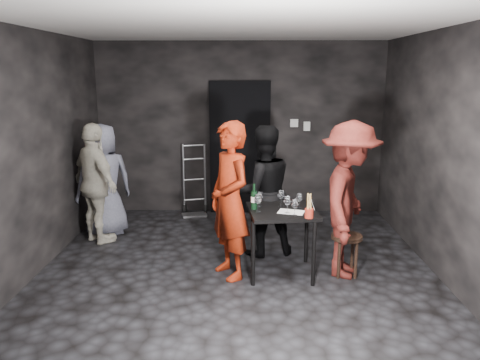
{
  "coord_description": "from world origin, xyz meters",
  "views": [
    {
      "loc": [
        0.12,
        -4.9,
        2.23
      ],
      "look_at": [
        0.04,
        0.25,
        1.04
      ],
      "focal_mm": 35.0,
      "sensor_mm": 36.0,
      "label": 1
    }
  ],
  "objects_px": {
    "stool": "(346,243)",
    "bystander_grey": "(104,178)",
    "tasting_table": "(282,218)",
    "bystander_cream": "(95,180)",
    "hand_truck": "(195,202)",
    "wine_bottle": "(254,199)",
    "breadstick_cup": "(309,206)",
    "woman_black": "(263,186)",
    "man_maroon": "(350,188)",
    "server_red": "(230,189)"
  },
  "relations": [
    {
      "from": "hand_truck",
      "to": "bystander_cream",
      "type": "distance_m",
      "value": 1.82
    },
    {
      "from": "hand_truck",
      "to": "bystander_cream",
      "type": "xyz_separation_m",
      "value": [
        -1.15,
        -1.26,
        0.64
      ]
    },
    {
      "from": "hand_truck",
      "to": "tasting_table",
      "type": "distance_m",
      "value": 2.59
    },
    {
      "from": "hand_truck",
      "to": "bystander_grey",
      "type": "relative_size",
      "value": 0.7
    },
    {
      "from": "tasting_table",
      "to": "wine_bottle",
      "type": "distance_m",
      "value": 0.37
    },
    {
      "from": "stool",
      "to": "server_red",
      "type": "distance_m",
      "value": 1.44
    },
    {
      "from": "bystander_cream",
      "to": "wine_bottle",
      "type": "height_order",
      "value": "bystander_cream"
    },
    {
      "from": "woman_black",
      "to": "wine_bottle",
      "type": "bearing_deg",
      "value": 63.56
    },
    {
      "from": "stool",
      "to": "breadstick_cup",
      "type": "xyz_separation_m",
      "value": [
        -0.46,
        -0.25,
        0.5
      ]
    },
    {
      "from": "bystander_grey",
      "to": "breadstick_cup",
      "type": "relative_size",
      "value": 5.79
    },
    {
      "from": "stool",
      "to": "bystander_grey",
      "type": "bearing_deg",
      "value": 156.88
    },
    {
      "from": "man_maroon",
      "to": "wine_bottle",
      "type": "relative_size",
      "value": 6.97
    },
    {
      "from": "hand_truck",
      "to": "wine_bottle",
      "type": "distance_m",
      "value": 2.48
    },
    {
      "from": "tasting_table",
      "to": "bystander_cream",
      "type": "height_order",
      "value": "bystander_cream"
    },
    {
      "from": "hand_truck",
      "to": "tasting_table",
      "type": "height_order",
      "value": "hand_truck"
    },
    {
      "from": "stool",
      "to": "bystander_grey",
      "type": "height_order",
      "value": "bystander_grey"
    },
    {
      "from": "server_red",
      "to": "wine_bottle",
      "type": "height_order",
      "value": "server_red"
    },
    {
      "from": "man_maroon",
      "to": "breadstick_cup",
      "type": "bearing_deg",
      "value": 140.9
    },
    {
      "from": "hand_truck",
      "to": "stool",
      "type": "bearing_deg",
      "value": -66.12
    },
    {
      "from": "woman_black",
      "to": "man_maroon",
      "type": "distance_m",
      "value": 1.11
    },
    {
      "from": "woman_black",
      "to": "bystander_grey",
      "type": "height_order",
      "value": "woman_black"
    },
    {
      "from": "tasting_table",
      "to": "woman_black",
      "type": "bearing_deg",
      "value": 108.08
    },
    {
      "from": "server_red",
      "to": "bystander_cream",
      "type": "distance_m",
      "value": 2.08
    },
    {
      "from": "stool",
      "to": "tasting_table",
      "type": "bearing_deg",
      "value": 176.61
    },
    {
      "from": "woman_black",
      "to": "breadstick_cup",
      "type": "relative_size",
      "value": 6.22
    },
    {
      "from": "woman_black",
      "to": "stool",
      "type": "bearing_deg",
      "value": 129.79
    },
    {
      "from": "bystander_grey",
      "to": "breadstick_cup",
      "type": "distance_m",
      "value": 3.05
    },
    {
      "from": "man_maroon",
      "to": "breadstick_cup",
      "type": "relative_size",
      "value": 7.14
    },
    {
      "from": "server_red",
      "to": "man_maroon",
      "type": "relative_size",
      "value": 1.0
    },
    {
      "from": "bystander_cream",
      "to": "stool",
      "type": "bearing_deg",
      "value": -154.56
    },
    {
      "from": "hand_truck",
      "to": "breadstick_cup",
      "type": "height_order",
      "value": "hand_truck"
    },
    {
      "from": "hand_truck",
      "to": "bystander_cream",
      "type": "height_order",
      "value": "bystander_cream"
    },
    {
      "from": "wine_bottle",
      "to": "stool",
      "type": "bearing_deg",
      "value": -3.49
    },
    {
      "from": "tasting_table",
      "to": "breadstick_cup",
      "type": "relative_size",
      "value": 2.69
    },
    {
      "from": "bystander_grey",
      "to": "wine_bottle",
      "type": "bearing_deg",
      "value": 115.81
    },
    {
      "from": "bystander_grey",
      "to": "breadstick_cup",
      "type": "height_order",
      "value": "bystander_grey"
    },
    {
      "from": "woman_black",
      "to": "wine_bottle",
      "type": "xyz_separation_m",
      "value": [
        -0.11,
        -0.58,
        -0.01
      ]
    },
    {
      "from": "hand_truck",
      "to": "bystander_cream",
      "type": "relative_size",
      "value": 0.66
    },
    {
      "from": "tasting_table",
      "to": "bystander_cream",
      "type": "distance_m",
      "value": 2.58
    },
    {
      "from": "breadstick_cup",
      "to": "bystander_cream",
      "type": "bearing_deg",
      "value": 154.17
    },
    {
      "from": "tasting_table",
      "to": "woman_black",
      "type": "height_order",
      "value": "woman_black"
    },
    {
      "from": "tasting_table",
      "to": "server_red",
      "type": "height_order",
      "value": "server_red"
    },
    {
      "from": "tasting_table",
      "to": "stool",
      "type": "xyz_separation_m",
      "value": [
        0.72,
        -0.04,
        -0.28
      ]
    },
    {
      "from": "bystander_cream",
      "to": "wine_bottle",
      "type": "bearing_deg",
      "value": -161.18
    },
    {
      "from": "woman_black",
      "to": "man_maroon",
      "type": "relative_size",
      "value": 0.87
    },
    {
      "from": "server_red",
      "to": "man_maroon",
      "type": "distance_m",
      "value": 1.3
    },
    {
      "from": "tasting_table",
      "to": "breadstick_cup",
      "type": "xyz_separation_m",
      "value": [
        0.26,
        -0.3,
        0.22
      ]
    },
    {
      "from": "hand_truck",
      "to": "wine_bottle",
      "type": "relative_size",
      "value": 3.95
    },
    {
      "from": "hand_truck",
      "to": "stool",
      "type": "distance_m",
      "value": 3.0
    },
    {
      "from": "tasting_table",
      "to": "stool",
      "type": "relative_size",
      "value": 1.6
    }
  ]
}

